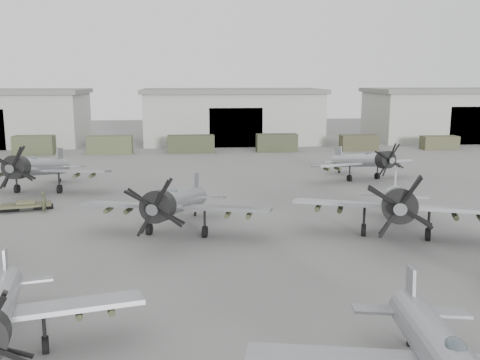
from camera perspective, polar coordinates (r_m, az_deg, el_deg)
The scene contains 14 objects.
ground at distance 28.79m, azimuth 9.35°, elevation -10.84°, with size 220.00×220.00×0.00m, color slate.
hangar_center at distance 88.28m, azimuth -0.82°, elevation 6.90°, with size 29.00×14.80×8.70m.
hangar_right at distance 98.86m, azimuth 21.86°, elevation 6.55°, with size 29.00×14.80×8.70m.
support_truck_1 at distance 79.34m, azimuth -21.11°, elevation 3.49°, with size 5.44×2.20×2.64m, color #3F462D.
support_truck_2 at distance 77.19m, azimuth -13.69°, elevation 3.68°, with size 6.16×2.20×2.51m, color #444B31.
support_truck_3 at distance 76.39m, azimuth -5.25°, elevation 3.85°, with size 6.61×2.20×2.48m, color #343925.
support_truck_4 at distance 77.40m, azimuth 3.93°, elevation 3.99°, with size 5.86×2.20×2.53m, color #343A26.
support_truck_5 at distance 80.29m, azimuth 12.56°, elevation 3.91°, with size 5.42×2.20×2.28m, color #3A3A26.
support_truck_6 at distance 84.90m, azimuth 20.50°, elevation 3.75°, with size 5.31×2.20×2.00m, color #44452D.
aircraft_mid_1 at distance 35.99m, azimuth -6.88°, elevation -2.42°, with size 12.94×11.65×5.15m.
aircraft_mid_2 at distance 36.72m, azimuth 16.41°, elevation -2.28°, with size 13.61×12.28×5.49m.
aircraft_far_0 at distance 52.55m, azimuth -20.92°, elevation 1.25°, with size 13.38×12.04×5.32m.
aircraft_far_1 at distance 56.82m, azimuth 13.18°, elevation 2.01°, with size 11.38×10.25×4.54m.
ground_crew at distance 45.02m, azimuth -20.17°, elevation -2.24°, with size 0.63×0.41×1.73m, color #3A402A.
Camera 1 is at (-7.06, -25.81, 10.62)m, focal length 40.00 mm.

